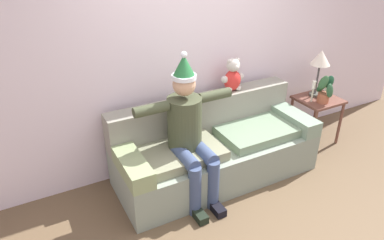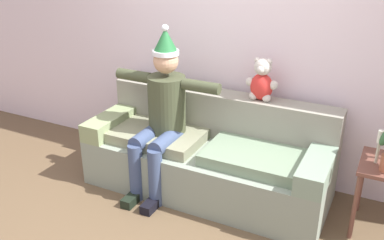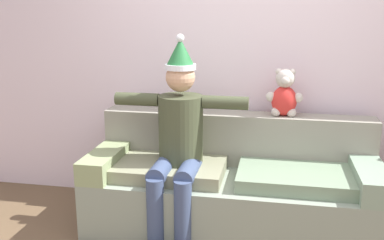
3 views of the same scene
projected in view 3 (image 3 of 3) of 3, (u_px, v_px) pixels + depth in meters
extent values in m
cube|color=silver|center=(241.00, 50.00, 3.72)|extent=(7.00, 0.10, 2.70)
cube|color=gray|center=(231.00, 202.00, 3.47)|extent=(2.20, 0.86, 0.44)
cube|color=gray|center=(236.00, 138.00, 3.65)|extent=(2.20, 0.24, 0.42)
cube|color=gray|center=(110.00, 157.00, 3.57)|extent=(0.22, 0.86, 0.17)
cube|color=gray|center=(367.00, 174.00, 3.21)|extent=(0.22, 0.86, 0.17)
cube|color=gray|center=(168.00, 168.00, 3.44)|extent=(0.88, 0.60, 0.10)
cube|color=gray|center=(298.00, 177.00, 3.26)|extent=(0.88, 0.60, 0.10)
cylinder|color=#40462F|center=(181.00, 129.00, 3.38)|extent=(0.34, 0.34, 0.52)
sphere|color=tan|center=(180.00, 77.00, 3.28)|extent=(0.22, 0.22, 0.22)
cylinder|color=white|center=(180.00, 67.00, 3.26)|extent=(0.23, 0.23, 0.04)
cone|color=#236A35|center=(180.00, 52.00, 3.23)|extent=(0.21, 0.21, 0.20)
sphere|color=white|center=(180.00, 38.00, 3.21)|extent=(0.06, 0.06, 0.06)
cylinder|color=#3C4C6F|center=(162.00, 169.00, 3.27)|extent=(0.14, 0.40, 0.14)
cylinder|color=#3C4C6F|center=(155.00, 214.00, 3.15)|extent=(0.13, 0.13, 0.54)
cylinder|color=#3C4C6F|center=(188.00, 171.00, 3.23)|extent=(0.14, 0.40, 0.14)
cylinder|color=#3C4C6F|center=(183.00, 217.00, 3.11)|extent=(0.13, 0.13, 0.54)
cylinder|color=#40462F|center=(137.00, 99.00, 3.39)|extent=(0.34, 0.10, 0.10)
cylinder|color=#40462F|center=(225.00, 103.00, 3.26)|extent=(0.34, 0.10, 0.10)
ellipsoid|color=red|center=(284.00, 101.00, 3.50)|extent=(0.20, 0.16, 0.24)
sphere|color=beige|center=(285.00, 78.00, 3.46)|extent=(0.15, 0.15, 0.15)
sphere|color=beige|center=(285.00, 81.00, 3.41)|extent=(0.07, 0.07, 0.07)
sphere|color=beige|center=(279.00, 72.00, 3.46)|extent=(0.05, 0.05, 0.05)
sphere|color=beige|center=(293.00, 72.00, 3.44)|extent=(0.05, 0.05, 0.05)
sphere|color=beige|center=(271.00, 97.00, 3.52)|extent=(0.08, 0.08, 0.08)
sphere|color=beige|center=(276.00, 112.00, 3.51)|extent=(0.08, 0.08, 0.08)
sphere|color=beige|center=(298.00, 98.00, 3.48)|extent=(0.08, 0.08, 0.08)
sphere|color=beige|center=(291.00, 112.00, 3.49)|extent=(0.08, 0.08, 0.08)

